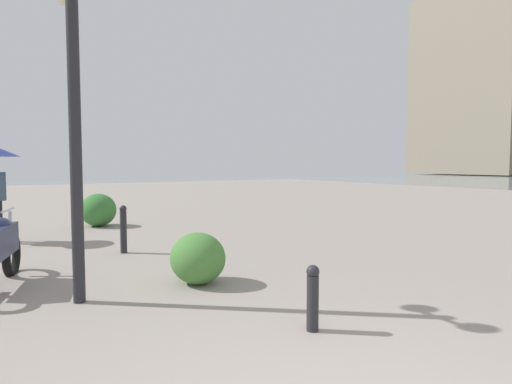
{
  "coord_description": "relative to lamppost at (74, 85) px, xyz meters",
  "views": [
    {
      "loc": [
        -1.58,
        1.72,
        1.66
      ],
      "look_at": [
        8.61,
        -4.63,
        0.88
      ],
      "focal_mm": 30.74,
      "sensor_mm": 36.0,
      "label": 1
    }
  ],
  "objects": [
    {
      "name": "bollard_near",
      "position": [
        -2.18,
        -1.8,
        -2.23
      ],
      "size": [
        0.13,
        0.13,
        0.66
      ],
      "color": "#232328",
      "rests_on": "ground"
    },
    {
      "name": "shrub_round",
      "position": [
        0.0,
        -1.55,
        -2.22
      ],
      "size": [
        0.83,
        0.75,
        0.71
      ],
      "color": "#477F38",
      "rests_on": "ground"
    },
    {
      "name": "bollard_mid",
      "position": [
        2.63,
        -1.24,
        -2.11
      ],
      "size": [
        0.13,
        0.13,
        0.89
      ],
      "color": "#232328",
      "rests_on": "ground"
    },
    {
      "name": "building_highrise",
      "position": [
        35.41,
        -65.7,
        11.63
      ],
      "size": [
        17.22,
        11.92,
        30.47
      ],
      "color": "gray",
      "rests_on": "ground"
    },
    {
      "name": "lamppost",
      "position": [
        0.0,
        0.0,
        0.0
      ],
      "size": [
        0.98,
        0.28,
        3.84
      ],
      "color": "#232328",
      "rests_on": "ground"
    },
    {
      "name": "shrub_low",
      "position": [
        6.48,
        -1.61,
        -2.14
      ],
      "size": [
        1.02,
        0.92,
        0.87
      ],
      "color": "#387533",
      "rests_on": "ground"
    }
  ]
}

